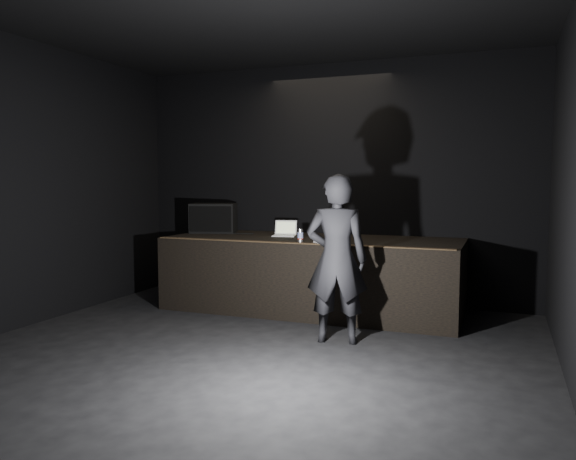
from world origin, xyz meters
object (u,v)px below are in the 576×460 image
at_px(stage_riser, 312,274).
at_px(person, 337,259).
at_px(beer_can, 300,236).
at_px(stage_monitor, 214,218).
at_px(laptop, 285,232).

distance_m(stage_riser, person, 1.63).
bearing_deg(stage_riser, beer_can, -86.84).
xyz_separation_m(stage_riser, person, (0.74, -1.39, 0.43)).
bearing_deg(stage_monitor, beer_can, -43.51).
relative_size(beer_can, person, 0.09).
bearing_deg(beer_can, stage_monitor, 153.93).
xyz_separation_m(stage_riser, beer_can, (0.03, -0.59, 0.59)).
bearing_deg(laptop, beer_can, -66.45).
bearing_deg(beer_can, person, -48.38).
distance_m(laptop, person, 1.95).
relative_size(stage_monitor, laptop, 2.13).
distance_m(beer_can, person, 1.08).
bearing_deg(beer_can, stage_riser, 93.16).
height_order(stage_riser, person, person).
distance_m(laptop, beer_can, 0.88).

